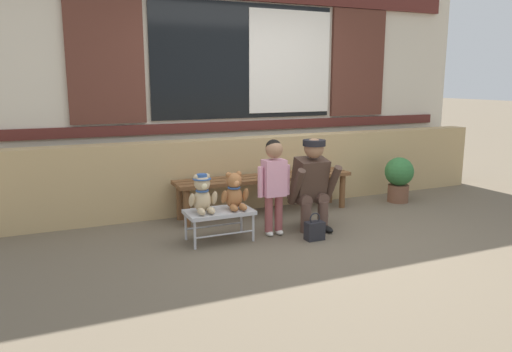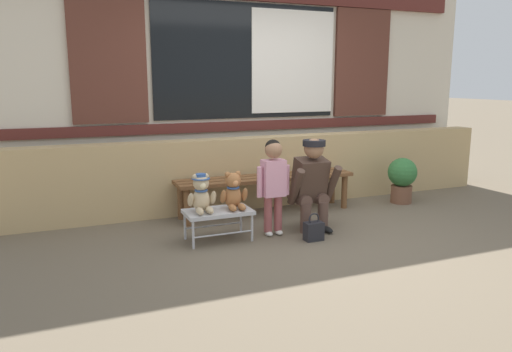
{
  "view_description": "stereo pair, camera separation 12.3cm",
  "coord_description": "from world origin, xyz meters",
  "px_view_note": "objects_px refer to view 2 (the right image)",
  "views": [
    {
      "loc": [
        -2.43,
        -3.94,
        1.52
      ],
      "look_at": [
        -0.41,
        0.59,
        0.55
      ],
      "focal_mm": 34.47,
      "sensor_mm": 36.0,
      "label": 1
    },
    {
      "loc": [
        -2.31,
        -3.99,
        1.52
      ],
      "look_at": [
        -0.41,
        0.59,
        0.55
      ],
      "focal_mm": 34.47,
      "sensor_mm": 36.0,
      "label": 2
    }
  ],
  "objects_px": {
    "potted_plant": "(402,178)",
    "child_standing": "(273,177)",
    "handbag_on_ground": "(314,231)",
    "adult_crouching": "(312,184)",
    "wooden_bench_long": "(266,182)",
    "teddy_bear_with_hat": "(201,194)",
    "teddy_bear_plain": "(234,192)",
    "small_display_bench": "(218,213)"
  },
  "relations": [
    {
      "from": "handbag_on_ground",
      "to": "adult_crouching",
      "type": "bearing_deg",
      "value": 64.96
    },
    {
      "from": "teddy_bear_plain",
      "to": "adult_crouching",
      "type": "height_order",
      "value": "adult_crouching"
    },
    {
      "from": "teddy_bear_plain",
      "to": "potted_plant",
      "type": "xyz_separation_m",
      "value": [
        2.44,
        0.53,
        -0.14
      ]
    },
    {
      "from": "wooden_bench_long",
      "to": "handbag_on_ground",
      "type": "distance_m",
      "value": 1.11
    },
    {
      "from": "child_standing",
      "to": "potted_plant",
      "type": "distance_m",
      "value": 2.14
    },
    {
      "from": "small_display_bench",
      "to": "teddy_bear_with_hat",
      "type": "bearing_deg",
      "value": 179.23
    },
    {
      "from": "teddy_bear_plain",
      "to": "adult_crouching",
      "type": "xyz_separation_m",
      "value": [
        0.84,
        -0.02,
        0.02
      ]
    },
    {
      "from": "adult_crouching",
      "to": "handbag_on_ground",
      "type": "height_order",
      "value": "adult_crouching"
    },
    {
      "from": "teddy_bear_with_hat",
      "to": "potted_plant",
      "type": "bearing_deg",
      "value": 10.83
    },
    {
      "from": "teddy_bear_with_hat",
      "to": "adult_crouching",
      "type": "bearing_deg",
      "value": -1.18
    },
    {
      "from": "wooden_bench_long",
      "to": "potted_plant",
      "type": "bearing_deg",
      "value": -6.04
    },
    {
      "from": "handbag_on_ground",
      "to": "potted_plant",
      "type": "xyz_separation_m",
      "value": [
        1.75,
        0.89,
        0.23
      ]
    },
    {
      "from": "wooden_bench_long",
      "to": "teddy_bear_with_hat",
      "type": "bearing_deg",
      "value": -143.74
    },
    {
      "from": "wooden_bench_long",
      "to": "child_standing",
      "type": "relative_size",
      "value": 2.19
    },
    {
      "from": "adult_crouching",
      "to": "handbag_on_ground",
      "type": "distance_m",
      "value": 0.53
    },
    {
      "from": "small_display_bench",
      "to": "handbag_on_ground",
      "type": "relative_size",
      "value": 2.35
    },
    {
      "from": "child_standing",
      "to": "adult_crouching",
      "type": "bearing_deg",
      "value": 3.35
    },
    {
      "from": "teddy_bear_with_hat",
      "to": "teddy_bear_plain",
      "type": "distance_m",
      "value": 0.32
    },
    {
      "from": "teddy_bear_with_hat",
      "to": "adult_crouching",
      "type": "height_order",
      "value": "adult_crouching"
    },
    {
      "from": "child_standing",
      "to": "handbag_on_ground",
      "type": "xyz_separation_m",
      "value": [
        0.29,
        -0.31,
        -0.5
      ]
    },
    {
      "from": "adult_crouching",
      "to": "potted_plant",
      "type": "relative_size",
      "value": 1.67
    },
    {
      "from": "handbag_on_ground",
      "to": "wooden_bench_long",
      "type": "bearing_deg",
      "value": 91.71
    },
    {
      "from": "child_standing",
      "to": "potted_plant",
      "type": "xyz_separation_m",
      "value": [
        2.04,
        0.58,
        -0.27
      ]
    },
    {
      "from": "potted_plant",
      "to": "teddy_bear_plain",
      "type": "bearing_deg",
      "value": -167.78
    },
    {
      "from": "teddy_bear_with_hat",
      "to": "teddy_bear_plain",
      "type": "xyz_separation_m",
      "value": [
        0.32,
        -0.0,
        -0.01
      ]
    },
    {
      "from": "child_standing",
      "to": "adult_crouching",
      "type": "distance_m",
      "value": 0.46
    },
    {
      "from": "potted_plant",
      "to": "child_standing",
      "type": "bearing_deg",
      "value": -164.2
    },
    {
      "from": "adult_crouching",
      "to": "handbag_on_ground",
      "type": "xyz_separation_m",
      "value": [
        -0.16,
        -0.33,
        -0.38
      ]
    },
    {
      "from": "wooden_bench_long",
      "to": "child_standing",
      "type": "xyz_separation_m",
      "value": [
        -0.26,
        -0.77,
        0.22
      ]
    },
    {
      "from": "potted_plant",
      "to": "handbag_on_ground",
      "type": "bearing_deg",
      "value": -153.15
    },
    {
      "from": "adult_crouching",
      "to": "teddy_bear_plain",
      "type": "bearing_deg",
      "value": 178.43
    },
    {
      "from": "child_standing",
      "to": "teddy_bear_with_hat",
      "type": "bearing_deg",
      "value": 176.01
    },
    {
      "from": "wooden_bench_long",
      "to": "teddy_bear_with_hat",
      "type": "distance_m",
      "value": 1.21
    },
    {
      "from": "small_display_bench",
      "to": "teddy_bear_with_hat",
      "type": "relative_size",
      "value": 1.76
    },
    {
      "from": "wooden_bench_long",
      "to": "adult_crouching",
      "type": "xyz_separation_m",
      "value": [
        0.19,
        -0.74,
        0.11
      ]
    },
    {
      "from": "handbag_on_ground",
      "to": "potted_plant",
      "type": "relative_size",
      "value": 0.48
    },
    {
      "from": "wooden_bench_long",
      "to": "teddy_bear_with_hat",
      "type": "xyz_separation_m",
      "value": [
        -0.98,
        -0.72,
        0.1
      ]
    },
    {
      "from": "wooden_bench_long",
      "to": "handbag_on_ground",
      "type": "relative_size",
      "value": 7.72
    },
    {
      "from": "wooden_bench_long",
      "to": "teddy_bear_plain",
      "type": "height_order",
      "value": "teddy_bear_plain"
    },
    {
      "from": "teddy_bear_with_hat",
      "to": "adult_crouching",
      "type": "xyz_separation_m",
      "value": [
        1.16,
        -0.02,
        0.01
      ]
    },
    {
      "from": "teddy_bear_plain",
      "to": "adult_crouching",
      "type": "relative_size",
      "value": 0.38
    },
    {
      "from": "adult_crouching",
      "to": "potted_plant",
      "type": "distance_m",
      "value": 1.69
    }
  ]
}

